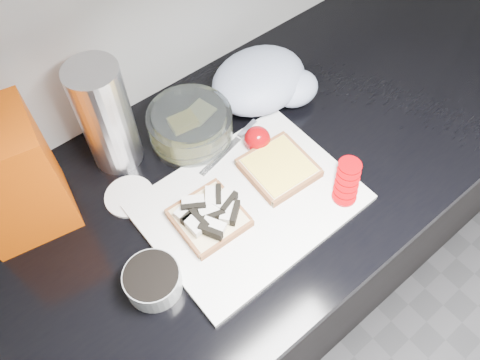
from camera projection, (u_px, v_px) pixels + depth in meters
name	position (u px, v px, depth m)	size (l,w,h in m)	color
base_cabinet	(218.00, 283.00, 1.32)	(3.50, 0.60, 0.86)	black
countertop	(209.00, 199.00, 0.95)	(3.50, 0.64, 0.04)	black
cutting_board	(250.00, 202.00, 0.91)	(0.40, 0.30, 0.01)	silver
bread_left	(209.00, 216.00, 0.87)	(0.13, 0.13, 0.04)	beige
bread_right	(279.00, 168.00, 0.94)	(0.14, 0.14, 0.02)	beige
tomato_slices	(347.00, 181.00, 0.92)	(0.11, 0.10, 0.02)	#9B0309
knife	(236.00, 140.00, 0.99)	(0.18, 0.05, 0.01)	silver
seed_tub	(153.00, 280.00, 0.80)	(0.10, 0.10, 0.05)	#939898
tub_lid	(130.00, 196.00, 0.92)	(0.10, 0.10, 0.01)	silver
glass_bowl	(190.00, 127.00, 0.98)	(0.18, 0.18, 0.07)	silver
bread_bag	(9.00, 179.00, 0.80)	(0.16, 0.14, 0.24)	#D84E03
steel_canister	(106.00, 118.00, 0.88)	(0.10, 0.10, 0.24)	silver
grocery_bag	(264.00, 81.00, 1.04)	(0.23, 0.20, 0.10)	silver
whole_tomatoes	(257.00, 139.00, 0.97)	(0.06, 0.06, 0.06)	#9B0309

